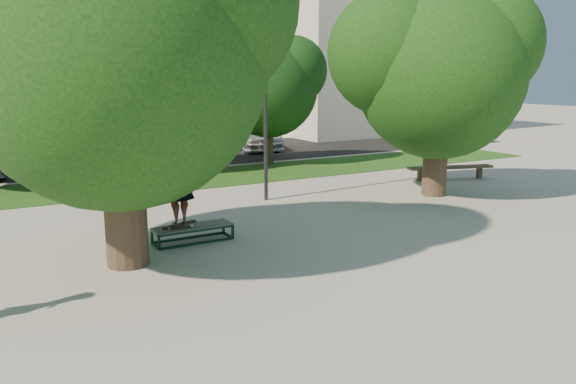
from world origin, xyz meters
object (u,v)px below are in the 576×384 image
lamppost (265,96)px  car_silver_b (250,134)px  car_grey (159,145)px  tree_right (436,64)px  grind_box (193,234)px  bench (450,168)px  tree_left (109,39)px  car_dark (132,146)px

lamppost → car_silver_b: bearing=66.5°
lamppost → car_grey: 9.26m
tree_right → grind_box: 9.35m
lamppost → bench: 7.99m
lamppost → grind_box: 5.54m
lamppost → car_silver_b: (5.00, 11.50, -2.40)m
tree_left → car_silver_b: (10.29, 15.41, -3.67)m
tree_right → bench: bearing=33.0°
bench → car_dark: car_dark is taller
tree_left → car_dark: tree_left is taller
car_dark → car_grey: 1.49m
bench → car_grey: size_ratio=0.57×
bench → lamppost: bearing=-164.8°
tree_right → car_dark: tree_right is taller
tree_right → lamppost: (-4.92, 1.92, -0.94)m
tree_right → car_grey: size_ratio=1.15×
car_dark → car_silver_b: size_ratio=0.81×
car_grey → car_silver_b: bearing=26.4°
car_grey → car_dark: bearing=128.2°
tree_left → grind_box: 4.67m
tree_left → car_silver_b: tree_left is taller
car_grey → grind_box: bearing=-101.6°
car_silver_b → tree_right: bearing=-84.7°
car_dark → car_grey: bearing=-62.1°
lamppost → car_grey: (-0.62, 8.93, -2.37)m
tree_left → car_grey: 14.14m
car_silver_b → lamppost: bearing=-107.8°
car_silver_b → grind_box: bearing=-114.5°
tree_right → bench: size_ratio=2.01×
tree_right → grind_box: size_ratio=3.62×
grind_box → car_silver_b: car_silver_b is taller
bench → car_silver_b: size_ratio=0.62×
tree_left → car_grey: tree_left is taller
bench → car_dark: (-9.00, 10.37, 0.27)m
tree_left → lamppost: 6.70m
tree_right → car_grey: (-5.54, 10.85, -3.31)m
car_dark → grind_box: bearing=-107.0°
grind_box → car_grey: 12.39m
car_dark → lamppost: bearing=-90.0°
car_dark → tree_left: bearing=-113.6°
bench → tree_left: bearing=-147.0°
grind_box → lamppost: bearing=41.6°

